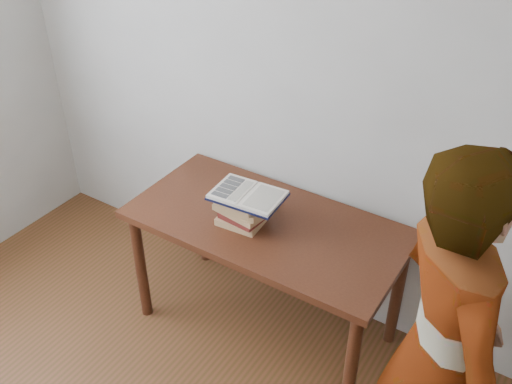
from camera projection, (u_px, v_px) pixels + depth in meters
The scene contains 4 objects.
desk at pixel (266, 237), 2.84m from camera, with size 1.37×0.68×0.73m.
book_stack at pixel (242, 210), 2.73m from camera, with size 0.26×0.20×0.15m.
open_book at pixel (248, 195), 2.68m from camera, with size 0.35×0.26×0.03m.
reader at pixel (439, 356), 1.98m from camera, with size 0.61×0.40×1.67m, color tan.
Camera 1 is at (1.27, -0.52, 2.43)m, focal length 40.00 mm.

